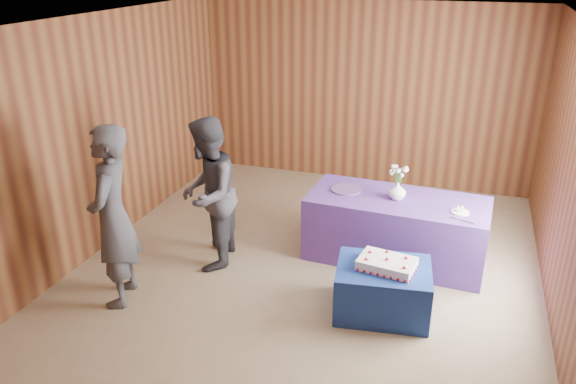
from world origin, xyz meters
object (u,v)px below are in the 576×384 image
at_px(cake_table, 383,290).
at_px(serving_table, 396,229).
at_px(vase, 397,191).
at_px(guest_left, 113,217).
at_px(sheet_cake, 387,264).
at_px(guest_right, 208,194).

distance_m(cake_table, serving_table, 1.13).
relative_size(vase, guest_left, 0.11).
relative_size(serving_table, vase, 9.94).
xyz_separation_m(cake_table, vase, (-0.06, 1.12, 0.60)).
height_order(serving_table, sheet_cake, serving_table).
relative_size(sheet_cake, guest_right, 0.35).
relative_size(cake_table, serving_table, 0.45).
distance_m(vase, guest_right, 2.10).
bearing_deg(guest_right, cake_table, 68.49).
distance_m(cake_table, guest_right, 2.13).
xyz_separation_m(serving_table, guest_right, (-1.97, -0.78, 0.48)).
height_order(sheet_cake, vase, vase).
distance_m(sheet_cake, guest_right, 2.09).
distance_m(vase, guest_left, 3.04).
relative_size(cake_table, guest_left, 0.48).
xyz_separation_m(cake_table, guest_left, (-2.57, -0.61, 0.68)).
distance_m(sheet_cake, guest_left, 2.69).
xyz_separation_m(cake_table, guest_right, (-2.02, 0.35, 0.61)).
bearing_deg(guest_left, sheet_cake, 84.88).
bearing_deg(guest_right, vase, 99.73).
bearing_deg(serving_table, guest_left, -142.65).
bearing_deg(sheet_cake, serving_table, 101.80).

